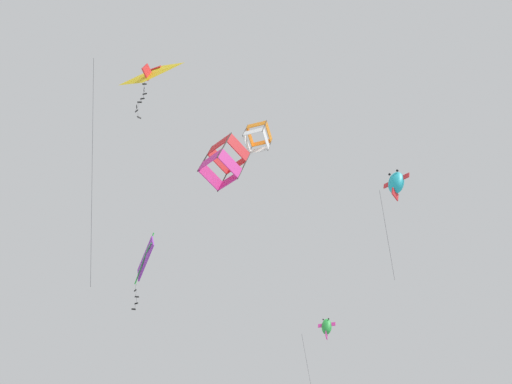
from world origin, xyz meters
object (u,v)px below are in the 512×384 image
at_px(kite_box_near_right, 224,162).
at_px(kite_box_near_left, 258,137).
at_px(kite_diamond_mid_left, 145,258).
at_px(kite_delta_upper_right, 150,74).
at_px(kite_fish_far_centre, 327,327).
at_px(kite_fish_highest, 396,183).

height_order(kite_box_near_right, kite_box_near_left, kite_box_near_left).
distance_m(kite_diamond_mid_left, kite_delta_upper_right, 7.77).
relative_size(kite_diamond_mid_left, kite_fish_far_centre, 0.53).
bearing_deg(kite_box_near_right, kite_box_near_left, -50.01).
bearing_deg(kite_fish_highest, kite_fish_far_centre, -32.52).
xyz_separation_m(kite_fish_highest, kite_fish_far_centre, (0.83, 8.99, -3.10)).
height_order(kite_diamond_mid_left, kite_box_near_left, kite_box_near_left).
bearing_deg(kite_diamond_mid_left, kite_delta_upper_right, 151.23).
bearing_deg(kite_fish_far_centre, kite_diamond_mid_left, 58.24).
relative_size(kite_fish_highest, kite_fish_far_centre, 0.74).
distance_m(kite_diamond_mid_left, kite_fish_far_centre, 11.25).
bearing_deg(kite_fish_highest, kite_delta_upper_right, 63.86).
distance_m(kite_box_near_right, kite_fish_far_centre, 14.29).
bearing_deg(kite_fish_far_centre, kite_fish_highest, 123.39).
xyz_separation_m(kite_diamond_mid_left, kite_box_near_left, (7.37, 5.64, 14.18)).
bearing_deg(kite_delta_upper_right, kite_fish_far_centre, -99.59).
xyz_separation_m(kite_delta_upper_right, kite_box_near_right, (2.85, -1.61, -5.04)).
xyz_separation_m(kite_diamond_mid_left, kite_fish_highest, (9.77, -5.23, 2.98)).
bearing_deg(kite_box_near_right, kite_fish_far_centre, -65.11).
height_order(kite_delta_upper_right, kite_fish_highest, kite_delta_upper_right).
bearing_deg(kite_box_near_left, kite_delta_upper_right, 90.70).
height_order(kite_diamond_mid_left, kite_delta_upper_right, kite_delta_upper_right).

